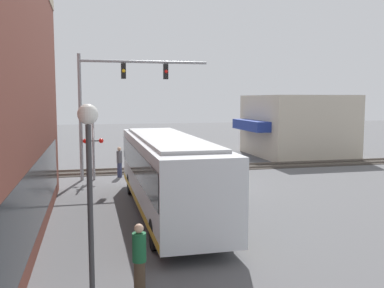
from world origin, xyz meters
The scene contains 11 objects.
ground_plane centered at (0.00, 0.00, 0.00)m, with size 120.00×120.00×0.00m, color #565659.
shop_building centered at (10.82, -10.97, 2.52)m, with size 8.16×8.23×5.03m.
city_bus centered at (-4.66, 2.80, 1.78)m, with size 12.15×2.59×3.22m.
traffic_signal_gantry centered at (3.62, 4.30, 5.30)m, with size 0.42×7.62×7.31m.
crossing_signal centered at (3.57, 5.67, 2.30)m, with size 1.41×1.18×3.81m.
streetlamp centered at (-12.57, 5.89, 2.77)m, with size 0.44×0.44×4.64m.
rail_track_near centered at (6.00, 0.00, 0.03)m, with size 2.60×60.00×0.15m.
parked_car_red centered at (11.43, 0.20, 0.64)m, with size 4.60×1.82×1.36m.
parked_car_black centered at (18.74, -2.60, 0.64)m, with size 4.49×1.82×1.37m.
pedestrian_at_crossing centered at (4.03, 4.15, 0.96)m, with size 0.34×0.34×1.86m.
pedestrian_by_lamp centered at (-11.94, 4.77, 0.91)m, with size 0.34×0.34×1.77m.
Camera 1 is at (-21.89, 5.86, 4.74)m, focal length 40.00 mm.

